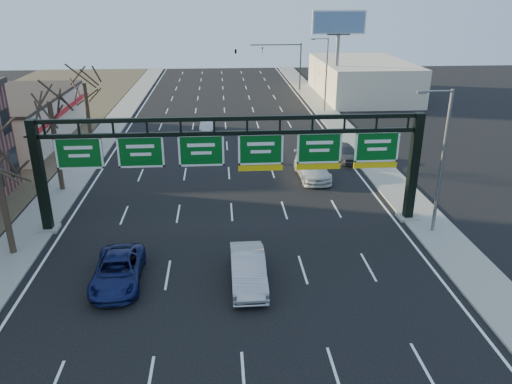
{
  "coord_description": "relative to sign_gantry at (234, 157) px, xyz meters",
  "views": [
    {
      "loc": [
        -0.66,
        -21.5,
        14.14
      ],
      "look_at": [
        1.36,
        5.61,
        3.2
      ],
      "focal_mm": 35.0,
      "sensor_mm": 36.0,
      "label": 1
    }
  ],
  "objects": [
    {
      "name": "lane_markings",
      "position": [
        -0.16,
        12.0,
        -4.62
      ],
      "size": [
        21.6,
        120.0,
        0.01
      ],
      "primitive_type": "cube",
      "color": "white",
      "rests_on": "ground"
    },
    {
      "name": "car_silver_sedan",
      "position": [
        0.44,
        -7.18,
        -3.8
      ],
      "size": [
        1.77,
        5.03,
        1.66
      ],
      "primitive_type": "imported",
      "rotation": [
        0.0,
        0.0,
        0.0
      ],
      "color": "#A4A3A8",
      "rests_on": "ground"
    },
    {
      "name": "billboard_right",
      "position": [
        14.84,
        36.98,
        4.43
      ],
      "size": [
        7.0,
        0.5,
        12.0
      ],
      "color": "slate",
      "rests_on": "ground"
    },
    {
      "name": "building_right_distant",
      "position": [
        19.84,
        42.0,
        -2.13
      ],
      "size": [
        12.0,
        20.0,
        5.0
      ],
      "primitive_type": "cube",
      "color": "beige",
      "rests_on": "ground"
    },
    {
      "name": "sidewalk_left",
      "position": [
        -12.96,
        12.0,
        -4.57
      ],
      "size": [
        3.0,
        120.0,
        0.12
      ],
      "primitive_type": "cube",
      "color": "gray",
      "rests_on": "ground"
    },
    {
      "name": "traffic_signal_mast",
      "position": [
        5.53,
        47.0,
        0.87
      ],
      "size": [
        10.16,
        0.54,
        7.0
      ],
      "color": "black",
      "rests_on": "ground"
    },
    {
      "name": "cream_strip",
      "position": [
        -21.64,
        21.0,
        -2.27
      ],
      "size": [
        10.9,
        18.4,
        4.7
      ],
      "color": "beige",
      "rests_on": "ground"
    },
    {
      "name": "car_white_wagon",
      "position": [
        6.58,
        8.44,
        -3.81
      ],
      "size": [
        2.52,
        5.76,
        1.65
      ],
      "primitive_type": "imported",
      "rotation": [
        0.0,
        0.0,
        0.04
      ],
      "color": "silver",
      "rests_on": "ground"
    },
    {
      "name": "streetlight_far",
      "position": [
        12.31,
        32.0,
        0.45
      ],
      "size": [
        2.15,
        0.22,
        9.0
      ],
      "color": "slate",
      "rests_on": "sidewalk_right"
    },
    {
      "name": "car_grey_far",
      "position": [
        10.34,
        12.58,
        -3.87
      ],
      "size": [
        2.39,
        4.68,
        1.52
      ],
      "primitive_type": "imported",
      "rotation": [
        0.0,
        0.0,
        0.14
      ],
      "color": "#3B3D40",
      "rests_on": "ground"
    },
    {
      "name": "car_silver_distant",
      "position": [
        -2.15,
        23.62,
        -3.94
      ],
      "size": [
        1.68,
        4.26,
        1.38
      ],
      "primitive_type": "imported",
      "rotation": [
        0.0,
        0.0,
        -0.05
      ],
      "color": "#ACACB1",
      "rests_on": "ground"
    },
    {
      "name": "tree_far",
      "position": [
        -12.96,
        17.0,
        2.86
      ],
      "size": [
        3.6,
        3.6,
        8.86
      ],
      "color": "#2C2418",
      "rests_on": "sidewalk_left"
    },
    {
      "name": "streetlight_near",
      "position": [
        12.31,
        -2.0,
        0.45
      ],
      "size": [
        2.15,
        0.22,
        9.0
      ],
      "color": "slate",
      "rests_on": "sidewalk_right"
    },
    {
      "name": "tree_mid",
      "position": [
        -12.96,
        7.0,
        3.23
      ],
      "size": [
        3.6,
        3.6,
        9.24
      ],
      "color": "#2C2418",
      "rests_on": "sidewalk_left"
    },
    {
      "name": "sidewalk_right",
      "position": [
        12.64,
        12.0,
        -4.57
      ],
      "size": [
        3.0,
        120.0,
        0.12
      ],
      "primitive_type": "cube",
      "color": "gray",
      "rests_on": "ground"
    },
    {
      "name": "car_blue_suv",
      "position": [
        -6.29,
        -6.63,
        -3.9
      ],
      "size": [
        2.6,
        5.31,
        1.45
      ],
      "primitive_type": "imported",
      "rotation": [
        0.0,
        0.0,
        0.04
      ],
      "color": "#121B4F",
      "rests_on": "ground"
    },
    {
      "name": "ground",
      "position": [
        -0.16,
        -8.0,
        -4.63
      ],
      "size": [
        160.0,
        160.0,
        0.0
      ],
      "primitive_type": "plane",
      "color": "black",
      "rests_on": "ground"
    },
    {
      "name": "sign_gantry",
      "position": [
        0.0,
        0.0,
        0.0
      ],
      "size": [
        24.6,
        1.2,
        7.2
      ],
      "color": "black",
      "rests_on": "ground"
    }
  ]
}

